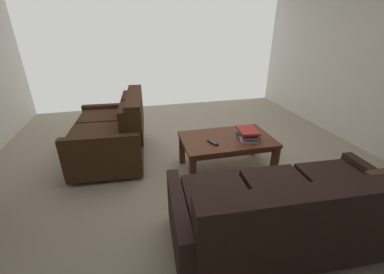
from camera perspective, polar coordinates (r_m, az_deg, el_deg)
The scene contains 6 objects.
ground_plane at distance 3.18m, azimuth -0.32°, elevation -7.76°, with size 5.36×5.71×0.01m, color tan.
sofa_main at distance 2.18m, azimuth 21.44°, elevation -16.17°, with size 1.88×0.94×0.77m.
loveseat_near at distance 3.46m, azimuth -17.69°, elevation 0.87°, with size 0.97×1.35×0.89m.
coffee_table at distance 3.04m, azimuth 8.10°, elevation -1.34°, with size 1.10×0.68×0.45m.
book_stack at distance 3.02m, azimuth 13.02°, elevation 0.70°, with size 0.28×0.34×0.12m.
tv_remote at distance 2.85m, azimuth 4.84°, elevation -1.32°, with size 0.10×0.16×0.02m.
Camera 1 is at (0.62, 2.60, 1.70)m, focal length 22.90 mm.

